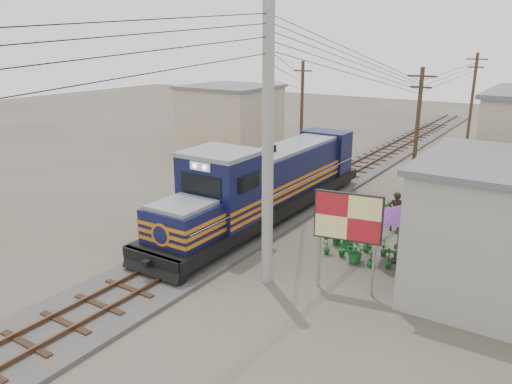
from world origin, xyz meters
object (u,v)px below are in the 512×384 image
Objects in this scene: billboard at (348,220)px; vendor at (395,211)px; locomotive at (266,185)px; market_umbrella at (400,212)px.

billboard is 6.91m from vendor.
billboard is 1.95× the size of vendor.
billboard is at bearing -37.52° from locomotive.
vendor is at bearing 18.66° from locomotive.
locomotive is 6.12× the size of market_umbrella.
market_umbrella is at bearing 76.56° from vendor.
market_umbrella reaches higher than vendor.
billboard is at bearing 60.61° from vendor.
market_umbrella is at bearing 66.82° from billboard.
locomotive is 7.09m from market_umbrella.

